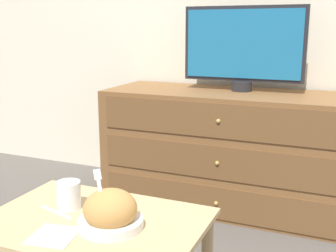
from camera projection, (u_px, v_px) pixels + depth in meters
ground_plane at (244, 188)px, 2.89m from camera, size 12.00×12.00×0.00m
dresser at (230, 150)px, 2.54m from camera, size 1.50×0.57×0.71m
tv at (243, 46)px, 2.45m from camera, size 0.71×0.12×0.49m
coffee_table at (94, 237)px, 1.49m from camera, size 0.77×0.54×0.41m
takeout_bowl at (110, 212)px, 1.41m from camera, size 0.22×0.22×0.20m
drink_cup at (69, 197)px, 1.57m from camera, size 0.09×0.09×0.10m
napkin at (54, 236)px, 1.36m from camera, size 0.16×0.16×0.00m
knife at (56, 212)px, 1.53m from camera, size 0.17×0.06×0.01m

